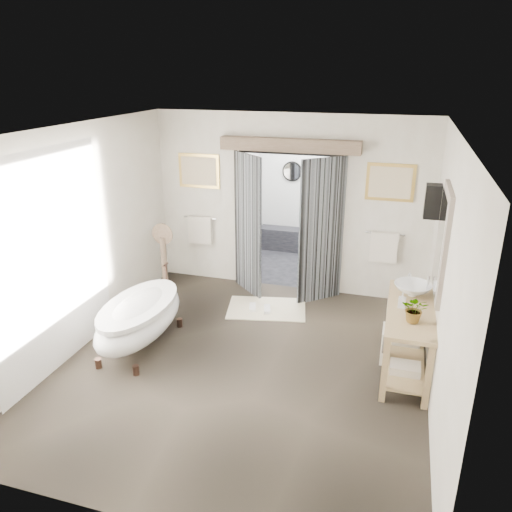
# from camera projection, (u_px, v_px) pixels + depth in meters

# --- Properties ---
(ground_plane) EXTENTS (5.00, 5.00, 0.00)m
(ground_plane) POSITION_uv_depth(u_px,v_px,m) (243.00, 363.00, 6.36)
(ground_plane) COLOR #483F32
(room_shell) EXTENTS (4.52, 5.02, 2.91)m
(room_shell) POSITION_uv_depth(u_px,v_px,m) (235.00, 227.00, 5.61)
(room_shell) COLOR silver
(room_shell) RESTS_ON ground_plane
(shower_room) EXTENTS (2.22, 2.01, 2.51)m
(shower_room) POSITION_uv_depth(u_px,v_px,m) (306.00, 213.00, 9.62)
(shower_room) COLOR black
(shower_room) RESTS_ON ground_plane
(back_wall_dressing) EXTENTS (3.82, 0.69, 2.52)m
(back_wall_dressing) POSITION_uv_depth(u_px,v_px,m) (287.00, 201.00, 7.89)
(back_wall_dressing) COLOR black
(back_wall_dressing) RESTS_ON ground_plane
(clawfoot_tub) EXTENTS (0.80, 1.80, 0.88)m
(clawfoot_tub) POSITION_uv_depth(u_px,v_px,m) (140.00, 317.00, 6.62)
(clawfoot_tub) COLOR #3F2920
(clawfoot_tub) RESTS_ON ground_plane
(vanity) EXTENTS (0.57, 1.60, 0.85)m
(vanity) POSITION_uv_depth(u_px,v_px,m) (406.00, 333.00, 6.08)
(vanity) COLOR tan
(vanity) RESTS_ON ground_plane
(pedestal_mirror) EXTENTS (0.36, 0.23, 1.22)m
(pedestal_mirror) POSITION_uv_depth(u_px,v_px,m) (164.00, 264.00, 8.17)
(pedestal_mirror) COLOR #715C4B
(pedestal_mirror) RESTS_ON ground_plane
(rug) EXTENTS (1.34, 1.03, 0.01)m
(rug) POSITION_uv_depth(u_px,v_px,m) (267.00, 308.00, 7.80)
(rug) COLOR beige
(rug) RESTS_ON ground_plane
(slippers) EXTENTS (0.40, 0.27, 0.05)m
(slippers) POSITION_uv_depth(u_px,v_px,m) (260.00, 308.00, 7.73)
(slippers) COLOR silver
(slippers) RESTS_ON rug
(basin) EXTENTS (0.57, 0.57, 0.16)m
(basin) POSITION_uv_depth(u_px,v_px,m) (413.00, 290.00, 6.25)
(basin) COLOR white
(basin) RESTS_ON vanity
(plant) EXTENTS (0.31, 0.28, 0.32)m
(plant) POSITION_uv_depth(u_px,v_px,m) (415.00, 309.00, 5.57)
(plant) COLOR gray
(plant) RESTS_ON vanity
(soap_bottle_a) EXTENTS (0.09, 0.09, 0.19)m
(soap_bottle_a) POSITION_uv_depth(u_px,v_px,m) (402.00, 300.00, 5.93)
(soap_bottle_a) COLOR gray
(soap_bottle_a) RESTS_ON vanity
(soap_bottle_b) EXTENTS (0.17, 0.17, 0.19)m
(soap_bottle_b) POSITION_uv_depth(u_px,v_px,m) (409.00, 280.00, 6.50)
(soap_bottle_b) COLOR gray
(soap_bottle_b) RESTS_ON vanity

